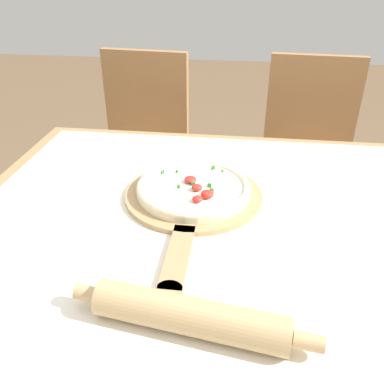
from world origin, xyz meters
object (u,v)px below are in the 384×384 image
(rolling_pin, at_px, (191,316))
(chair_right, at_px, (307,151))
(pizza_peel, at_px, (192,199))
(chair_left, at_px, (142,142))
(pizza, at_px, (194,188))

(rolling_pin, relative_size, chair_right, 0.44)
(pizza_peel, bearing_deg, chair_right, 64.44)
(chair_left, bearing_deg, rolling_pin, -66.68)
(rolling_pin, distance_m, chair_right, 1.27)
(rolling_pin, distance_m, chair_left, 1.28)
(rolling_pin, relative_size, chair_left, 0.44)
(rolling_pin, height_order, chair_left, chair_left)
(rolling_pin, xyz_separation_m, chair_left, (-0.38, 1.20, -0.24))
(pizza_peel, relative_size, pizza, 1.91)
(rolling_pin, bearing_deg, chair_right, 74.09)
(pizza_peel, distance_m, chair_right, 0.93)
(pizza_peel, relative_size, chair_right, 0.58)
(pizza, bearing_deg, chair_left, 112.88)
(pizza_peel, bearing_deg, chair_left, 112.27)
(chair_right, bearing_deg, rolling_pin, -101.72)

